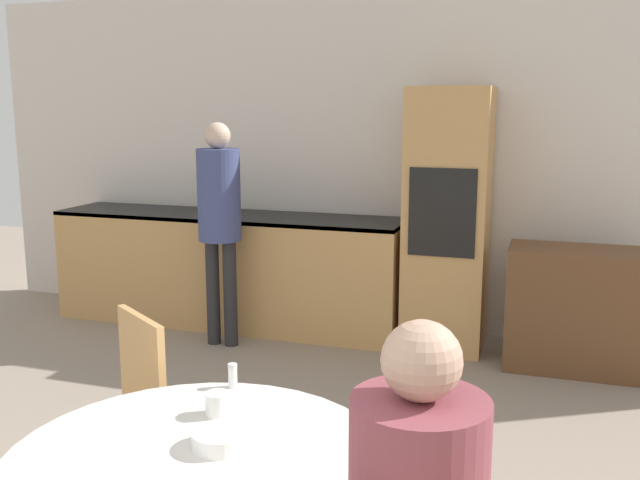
{
  "coord_description": "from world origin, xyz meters",
  "views": [
    {
      "loc": [
        1.09,
        -0.24,
        1.74
      ],
      "look_at": [
        0.05,
        2.94,
        1.1
      ],
      "focal_mm": 40.0,
      "sensor_mm": 36.0,
      "label": 1
    }
  ],
  "objects_px": {
    "chair_far_left": "(122,421)",
    "person_standing": "(219,209)",
    "oven_unit": "(448,220)",
    "cup": "(218,404)",
    "sideboard": "(581,310)",
    "bowl_near": "(220,439)"
  },
  "relations": [
    {
      "from": "bowl_near",
      "to": "person_standing",
      "type": "bearing_deg",
      "value": 115.98
    },
    {
      "from": "oven_unit",
      "to": "person_standing",
      "type": "height_order",
      "value": "oven_unit"
    },
    {
      "from": "sideboard",
      "to": "person_standing",
      "type": "bearing_deg",
      "value": -173.54
    },
    {
      "from": "oven_unit",
      "to": "cup",
      "type": "height_order",
      "value": "oven_unit"
    },
    {
      "from": "sideboard",
      "to": "bowl_near",
      "type": "xyz_separation_m",
      "value": [
        -1.11,
        -3.06,
        0.36
      ]
    },
    {
      "from": "person_standing",
      "to": "bowl_near",
      "type": "xyz_separation_m",
      "value": [
        1.36,
        -2.78,
        -0.23
      ]
    },
    {
      "from": "oven_unit",
      "to": "bowl_near",
      "type": "xyz_separation_m",
      "value": [
        -0.19,
        -3.28,
        -0.16
      ]
    },
    {
      "from": "person_standing",
      "to": "bowl_near",
      "type": "distance_m",
      "value": 3.11
    },
    {
      "from": "person_standing",
      "to": "sideboard",
      "type": "bearing_deg",
      "value": 6.46
    },
    {
      "from": "chair_far_left",
      "to": "bowl_near",
      "type": "distance_m",
      "value": 0.84
    },
    {
      "from": "person_standing",
      "to": "cup",
      "type": "relative_size",
      "value": 19.87
    },
    {
      "from": "chair_far_left",
      "to": "person_standing",
      "type": "height_order",
      "value": "person_standing"
    },
    {
      "from": "sideboard",
      "to": "cup",
      "type": "xyz_separation_m",
      "value": [
        -1.22,
        -2.86,
        0.38
      ]
    },
    {
      "from": "oven_unit",
      "to": "sideboard",
      "type": "distance_m",
      "value": 1.08
    },
    {
      "from": "oven_unit",
      "to": "cup",
      "type": "bearing_deg",
      "value": -95.5
    },
    {
      "from": "cup",
      "to": "bowl_near",
      "type": "xyz_separation_m",
      "value": [
        0.11,
        -0.2,
        -0.01
      ]
    },
    {
      "from": "chair_far_left",
      "to": "cup",
      "type": "bearing_deg",
      "value": 9.19
    },
    {
      "from": "chair_far_left",
      "to": "bowl_near",
      "type": "height_order",
      "value": "chair_far_left"
    },
    {
      "from": "cup",
      "to": "person_standing",
      "type": "bearing_deg",
      "value": 115.81
    },
    {
      "from": "sideboard",
      "to": "cup",
      "type": "distance_m",
      "value": 3.13
    },
    {
      "from": "oven_unit",
      "to": "chair_far_left",
      "type": "relative_size",
      "value": 1.98
    },
    {
      "from": "person_standing",
      "to": "cup",
      "type": "xyz_separation_m",
      "value": [
        1.25,
        -2.58,
        -0.22
      ]
    }
  ]
}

